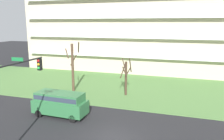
{
  "coord_description": "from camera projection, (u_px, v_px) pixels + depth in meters",
  "views": [
    {
      "loc": [
        4.79,
        -15.38,
        8.78
      ],
      "look_at": [
        -1.99,
        6.0,
        4.12
      ],
      "focal_mm": 35.97,
      "sensor_mm": 36.0,
      "label": 1
    }
  ],
  "objects": [
    {
      "name": "ground",
      "position": [
        113.0,
        138.0,
        17.56
      ],
      "size": [
        160.0,
        160.0,
        0.0
      ],
      "primitive_type": "plane",
      "color": "#232326"
    },
    {
      "name": "traffic_signal_mast",
      "position": [
        6.0,
        92.0,
        14.0
      ],
      "size": [
        0.9,
        6.01,
        6.62
      ],
      "color": "black",
      "rests_on": "ground"
    },
    {
      "name": "tree_far_left",
      "position": [
        73.0,
        66.0,
        28.86
      ],
      "size": [
        2.24,
        2.23,
        6.58
      ],
      "color": "#4C3828",
      "rests_on": "ground"
    },
    {
      "name": "apartment_building",
      "position": [
        158.0,
        27.0,
        42.02
      ],
      "size": [
        49.15,
        12.9,
        16.23
      ],
      "color": "beige",
      "rests_on": "ground"
    },
    {
      "name": "van_green_center_left",
      "position": [
        60.0,
        102.0,
        21.42
      ],
      "size": [
        5.26,
        2.16,
        2.36
      ],
      "rotation": [
        0.0,
        0.0,
        3.11
      ],
      "color": "#2D6B3D",
      "rests_on": "ground"
    },
    {
      "name": "grass_lawn_strip",
      "position": [
        144.0,
        89.0,
        30.62
      ],
      "size": [
        80.0,
        16.0,
        0.08
      ],
      "primitive_type": "cube",
      "color": "#547F42",
      "rests_on": "ground"
    },
    {
      "name": "tree_left",
      "position": [
        126.0,
        76.0,
        27.44
      ],
      "size": [
        1.34,
        1.3,
        4.79
      ],
      "color": "#423023",
      "rests_on": "ground"
    }
  ]
}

